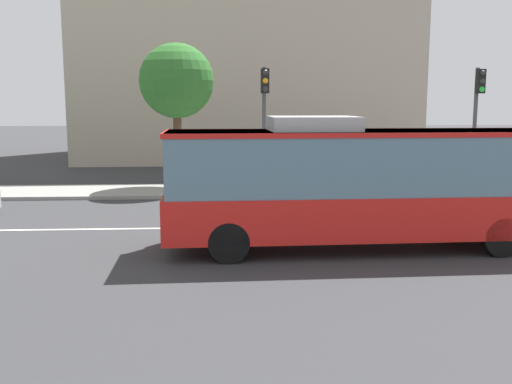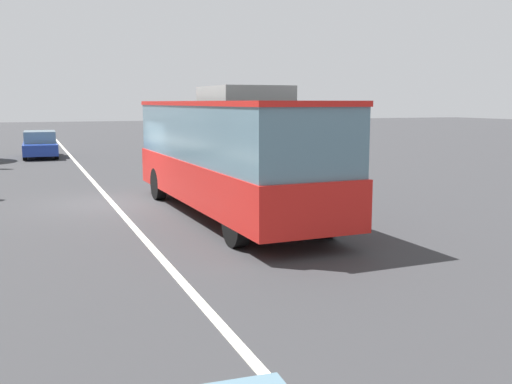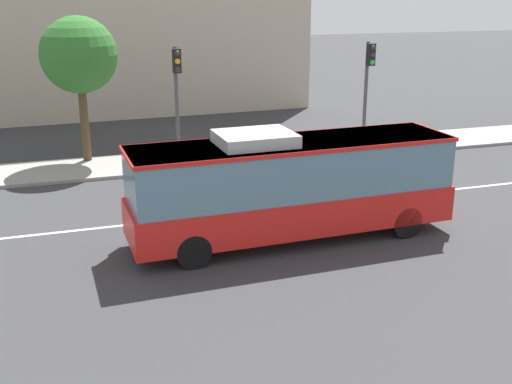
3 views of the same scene
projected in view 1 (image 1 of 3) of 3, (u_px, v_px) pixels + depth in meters
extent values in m
plane|color=#333335|center=(437.00, 225.00, 18.02)|extent=(160.00, 160.00, 0.00)
cube|color=gray|center=(377.00, 189.00, 25.06)|extent=(80.00, 3.42, 0.14)
cube|color=silver|center=(437.00, 225.00, 18.02)|extent=(76.00, 0.16, 0.01)
cube|color=red|center=(357.00, 212.00, 15.03)|extent=(10.07, 2.80, 1.10)
cube|color=slate|center=(358.00, 161.00, 14.82)|extent=(9.87, 2.72, 1.58)
cube|color=red|center=(359.00, 133.00, 14.71)|extent=(9.97, 2.77, 0.12)
cube|color=#B2B2B2|center=(313.00, 124.00, 14.57)|extent=(2.25, 1.87, 0.36)
cylinder|color=black|center=(463.00, 219.00, 16.47)|extent=(1.01, 0.33, 1.00)
cylinder|color=black|center=(502.00, 237.00, 14.31)|extent=(1.01, 0.33, 1.00)
cylinder|color=black|center=(226.00, 223.00, 15.90)|extent=(1.01, 0.33, 1.00)
cylinder|color=black|center=(229.00, 242.00, 13.73)|extent=(1.01, 0.33, 1.00)
cylinder|color=#47474C|center=(264.00, 133.00, 23.20)|extent=(0.16, 0.16, 5.20)
cube|color=black|center=(265.00, 81.00, 22.61)|extent=(0.33, 0.29, 0.96)
sphere|color=#2D2D2D|center=(265.00, 72.00, 22.42)|extent=(0.22, 0.22, 0.22)
sphere|color=#F9A514|center=(265.00, 81.00, 22.46)|extent=(0.22, 0.22, 0.22)
sphere|color=#2D2D2D|center=(265.00, 89.00, 22.51)|extent=(0.22, 0.22, 0.22)
cylinder|color=#47474C|center=(474.00, 132.00, 23.57)|extent=(0.16, 0.16, 5.20)
cube|color=black|center=(480.00, 81.00, 22.98)|extent=(0.33, 0.29, 0.96)
sphere|color=#2D2D2D|center=(483.00, 73.00, 22.79)|extent=(0.22, 0.22, 0.22)
sphere|color=#2D2D2D|center=(482.00, 81.00, 22.83)|extent=(0.22, 0.22, 0.22)
sphere|color=#1ED838|center=(482.00, 89.00, 22.88)|extent=(0.22, 0.22, 0.22)
cylinder|color=#4C3823|center=(178.00, 149.00, 25.49)|extent=(0.36, 0.36, 3.53)
sphere|color=#2D6B28|center=(176.00, 81.00, 25.03)|extent=(3.26, 3.26, 3.26)
cube|color=#B7A893|center=(242.00, 11.00, 40.77)|extent=(22.33, 15.48, 20.40)
cube|color=slate|center=(389.00, 126.00, 43.02)|extent=(0.57, 13.21, 1.50)
cube|color=slate|center=(390.00, 79.00, 42.50)|extent=(0.57, 13.21, 1.50)
cube|color=slate|center=(392.00, 32.00, 41.97)|extent=(0.57, 13.21, 1.50)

